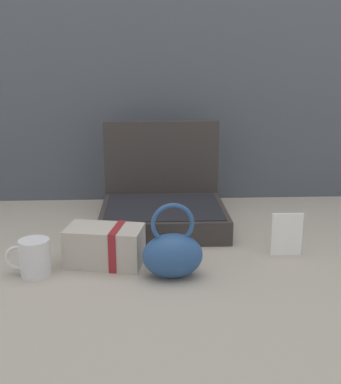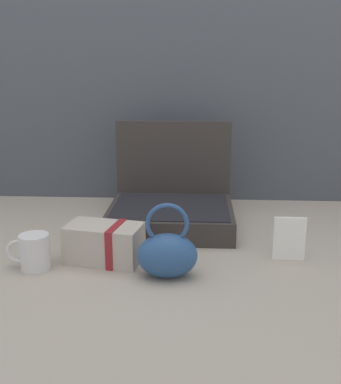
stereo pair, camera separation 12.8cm
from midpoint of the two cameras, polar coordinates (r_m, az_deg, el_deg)
name	(u,v)px [view 2 (the right image)]	position (r m, az deg, el deg)	size (l,w,h in m)	color
ground_plane	(175,254)	(1.36, 3.28, -7.37)	(6.00, 6.00, 0.00)	#9E9384
back_wall	(183,9)	(1.84, 3.64, 20.90)	(3.20, 0.06, 1.40)	#474C54
open_suitcase	(171,205)	(1.57, 2.44, -1.54)	(0.39, 0.35, 0.32)	#332D2B
teal_pouch_handbag	(167,253)	(1.20, 2.69, -7.35)	(0.16, 0.10, 0.19)	#284C7F
cream_toiletry_bag	(105,243)	(1.29, -4.93, -6.12)	(0.22, 0.15, 0.11)	#B2A899
coffee_mug	(34,252)	(1.28, -13.17, -6.98)	(0.11, 0.08, 0.09)	silver
info_card_left	(289,239)	(1.35, 16.59, -5.38)	(0.09, 0.01, 0.12)	white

